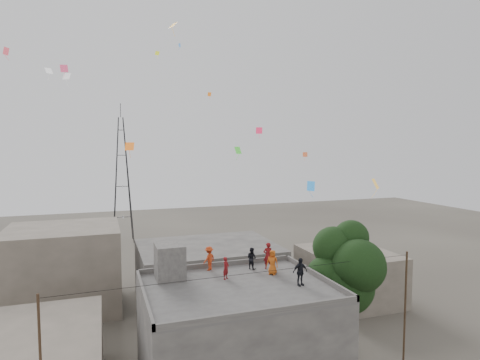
% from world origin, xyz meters
% --- Properties ---
extents(main_building, '(10.00, 8.00, 6.10)m').
position_xyz_m(main_building, '(0.00, 0.00, 3.05)').
color(main_building, '#464442').
rests_on(main_building, ground).
extents(parapet, '(10.00, 8.00, 0.30)m').
position_xyz_m(parapet, '(0.00, 0.00, 6.25)').
color(parapet, '#464442').
rests_on(parapet, main_building).
extents(stair_head_box, '(1.60, 1.80, 2.00)m').
position_xyz_m(stair_head_box, '(-3.20, 2.60, 7.10)').
color(stair_head_box, '#464442').
rests_on(stair_head_box, main_building).
extents(neighbor_north, '(12.00, 9.00, 5.00)m').
position_xyz_m(neighbor_north, '(2.00, 14.00, 2.50)').
color(neighbor_north, '#464442').
rests_on(neighbor_north, ground).
extents(neighbor_northwest, '(9.00, 8.00, 7.00)m').
position_xyz_m(neighbor_northwest, '(-10.00, 16.00, 3.50)').
color(neighbor_northwest, '#645A4E').
rests_on(neighbor_northwest, ground).
extents(neighbor_east, '(7.00, 8.00, 4.40)m').
position_xyz_m(neighbor_east, '(14.00, 10.00, 2.20)').
color(neighbor_east, '#645A4E').
rests_on(neighbor_east, ground).
extents(tree, '(4.90, 4.60, 9.10)m').
position_xyz_m(tree, '(7.37, 0.60, 6.10)').
color(tree, black).
rests_on(tree, ground).
extents(utility_line, '(20.12, 0.62, 7.40)m').
position_xyz_m(utility_line, '(0.50, -1.25, 3.83)').
color(utility_line, black).
rests_on(utility_line, ground).
extents(transmission_tower, '(2.97, 2.97, 20.01)m').
position_xyz_m(transmission_tower, '(-4.00, 40.00, 9.07)').
color(transmission_tower, black).
rests_on(transmission_tower, ground).
extents(person_red_adult, '(0.64, 0.45, 1.65)m').
position_xyz_m(person_red_adult, '(2.90, 2.51, 6.92)').
color(person_red_adult, maroon).
rests_on(person_red_adult, main_building).
extents(person_orange_child, '(0.84, 0.83, 1.46)m').
position_xyz_m(person_orange_child, '(2.71, 1.38, 6.83)').
color(person_orange_child, '#C75616').
rests_on(person_orange_child, main_building).
extents(person_dark_child, '(0.77, 0.82, 1.34)m').
position_xyz_m(person_dark_child, '(1.92, 2.80, 6.77)').
color(person_dark_child, black).
rests_on(person_dark_child, main_building).
extents(person_dark_adult, '(0.92, 0.45, 1.53)m').
position_xyz_m(person_dark_adult, '(3.35, -0.92, 6.86)').
color(person_dark_adult, black).
rests_on(person_dark_adult, main_building).
extents(person_orange_adult, '(1.09, 1.01, 1.48)m').
position_xyz_m(person_orange_adult, '(-0.65, 3.40, 6.84)').
color(person_orange_adult, red).
rests_on(person_orange_adult, main_building).
extents(person_red_child, '(0.55, 0.55, 1.28)m').
position_xyz_m(person_red_child, '(-0.16, 1.46, 6.74)').
color(person_red_child, maroon).
rests_on(person_red_child, main_building).
extents(kites, '(20.31, 18.98, 12.04)m').
position_xyz_m(kites, '(-0.78, 5.53, 15.84)').
color(kites, orange).
rests_on(kites, ground).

